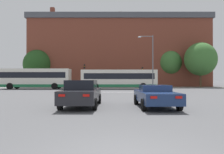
# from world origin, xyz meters

# --- Properties ---
(stop_line_strip) EXTENTS (8.77, 0.30, 0.01)m
(stop_line_strip) POSITION_xyz_m (0.00, 22.28, 0.00)
(stop_line_strip) COLOR silver
(stop_line_strip) RESTS_ON ground_plane
(far_pavement) EXTENTS (69.74, 2.50, 0.01)m
(far_pavement) POSITION_xyz_m (0.00, 37.33, 0.01)
(far_pavement) COLOR #A09B91
(far_pavement) RESTS_ON ground_plane
(brick_civic_building) EXTENTS (39.40, 14.01, 17.63)m
(brick_civic_building) POSITION_xyz_m (1.28, 47.29, 7.78)
(brick_civic_building) COLOR brown
(brick_civic_building) RESTS_ON ground_plane
(car_saloon_left) EXTENTS (2.11, 4.97, 1.57)m
(car_saloon_left) POSITION_xyz_m (-2.11, 8.50, 0.79)
(car_saloon_left) COLOR #232328
(car_saloon_left) RESTS_ON ground_plane
(car_roadster_right) EXTENTS (2.16, 4.60, 1.28)m
(car_roadster_right) POSITION_xyz_m (2.20, 8.14, 0.66)
(car_roadster_right) COLOR navy
(car_roadster_right) RESTS_ON ground_plane
(bus_crossing_lead) EXTENTS (11.78, 2.65, 3.05)m
(bus_crossing_lead) POSITION_xyz_m (0.78, 30.01, 1.63)
(bus_crossing_lead) COLOR silver
(bus_crossing_lead) RESTS_ON ground_plane
(bus_crossing_trailing) EXTENTS (11.16, 2.77, 3.23)m
(bus_crossing_trailing) POSITION_xyz_m (-12.61, 30.37, 1.74)
(bus_crossing_trailing) COLOR silver
(bus_crossing_trailing) RESTS_ON ground_plane
(traffic_light_far_right) EXTENTS (0.26, 0.31, 3.84)m
(traffic_light_far_right) POSITION_xyz_m (5.41, 36.48, 2.60)
(traffic_light_far_right) COLOR slate
(traffic_light_far_right) RESTS_ON ground_plane
(traffic_light_far_left) EXTENTS (0.26, 0.31, 4.37)m
(traffic_light_far_left) POSITION_xyz_m (-5.53, 36.64, 2.93)
(traffic_light_far_left) COLOR slate
(traffic_light_far_left) RESTS_ON ground_plane
(street_lamp_junction) EXTENTS (2.29, 0.36, 8.02)m
(street_lamp_junction) POSITION_xyz_m (5.31, 27.42, 4.85)
(street_lamp_junction) COLOR slate
(street_lamp_junction) RESTS_ON ground_plane
(pedestrian_waiting) EXTENTS (0.44, 0.32, 1.72)m
(pedestrian_waiting) POSITION_xyz_m (1.44, 37.75, 1.01)
(pedestrian_waiting) COLOR #333851
(pedestrian_waiting) RESTS_ON ground_plane
(pedestrian_walking_east) EXTENTS (0.44, 0.31, 1.67)m
(pedestrian_walking_east) POSITION_xyz_m (-8.87, 36.92, 0.98)
(pedestrian_walking_east) COLOR black
(pedestrian_walking_east) RESTS_ON ground_plane
(pedestrian_walking_west) EXTENTS (0.43, 0.45, 1.72)m
(pedestrian_walking_west) POSITION_xyz_m (1.06, 37.17, 1.01)
(pedestrian_walking_west) COLOR #333851
(pedestrian_walking_west) RESTS_ON ground_plane
(tree_by_building) EXTENTS (4.92, 4.92, 7.63)m
(tree_by_building) POSITION_xyz_m (11.91, 41.53, 5.03)
(tree_by_building) COLOR #4C3823
(tree_by_building) RESTS_ON ground_plane
(tree_kerbside) EXTENTS (6.13, 6.13, 8.67)m
(tree_kerbside) POSITION_xyz_m (16.85, 37.72, 5.45)
(tree_kerbside) COLOR #4C3823
(tree_kerbside) RESTS_ON ground_plane
(tree_distant) EXTENTS (5.70, 5.70, 7.67)m
(tree_distant) POSITION_xyz_m (-15.86, 40.83, 4.67)
(tree_distant) COLOR #4C3823
(tree_distant) RESTS_ON ground_plane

